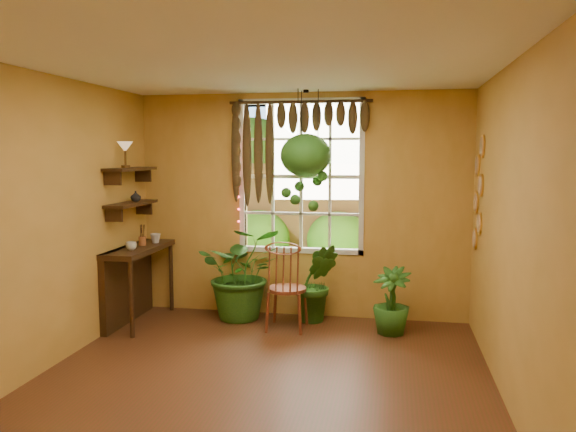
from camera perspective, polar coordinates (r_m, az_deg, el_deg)
name	(u,v)px	position (r m, az deg, el deg)	size (l,w,h in m)	color
floor	(257,389)	(4.96, -3.16, -17.17)	(4.50, 4.50, 0.00)	#552818
ceiling	(255,62)	(4.60, -3.38, 15.38)	(4.50, 4.50, 0.00)	white
wall_back	(301,206)	(6.78, 1.30, 1.05)	(4.00, 4.00, 0.00)	gold
wall_left	(36,225)	(5.42, -24.25, -0.85)	(4.50, 4.50, 0.00)	gold
wall_right	(515,238)	(4.55, 22.04, -2.05)	(4.50, 4.50, 0.00)	gold
window	(301,177)	(6.79, 1.35, 4.02)	(1.52, 0.10, 1.86)	white
valance_vine	(293,128)	(6.68, 0.46, 8.93)	(1.70, 0.12, 1.10)	#35210E
string_lights	(238,172)	(6.86, -5.07, 4.44)	(0.03, 0.03, 1.54)	#FF2633
wall_plates	(478,194)	(6.28, 18.73, 2.12)	(0.04, 0.32, 1.10)	#FFEDD0
counter_ledge	(131,276)	(6.87, -15.65, -5.86)	(0.40, 1.20, 0.90)	#35210E
shelf_lower	(132,204)	(6.73, -15.61, 1.21)	(0.25, 0.90, 0.04)	#35210E
shelf_upper	(131,169)	(6.70, -15.71, 4.61)	(0.25, 0.90, 0.04)	#35210E
backyard	(350,188)	(11.34, 6.29, 2.83)	(14.00, 10.00, 12.00)	#22601B
windsor_chair	(286,300)	(6.37, -0.17, -8.53)	(0.45, 0.48, 1.17)	brown
potted_plant_left	(243,272)	(6.76, -4.63, -5.72)	(1.01, 0.88, 1.13)	#134716
potted_plant_mid	(316,283)	(6.65, 2.90, -6.79)	(0.51, 0.41, 0.93)	#134716
potted_plant_right	(391,301)	(6.33, 10.46, -8.46)	(0.41, 0.41, 0.74)	#134716
hanging_basket	(306,161)	(6.48, 1.81, 5.58)	(0.58, 0.58, 1.39)	black
cup_a	(131,246)	(6.53, -15.64, -2.95)	(0.12, 0.12, 0.09)	silver
cup_b	(156,238)	(6.97, -13.31, -2.22)	(0.12, 0.12, 0.11)	beige
brush_jar	(142,235)	(6.82, -14.59, -1.89)	(0.08, 0.08, 0.31)	#97532C
shelf_vase	(136,196)	(6.81, -15.21, 1.95)	(0.12, 0.12, 0.12)	#B2AD99
tiffany_lamp	(125,148)	(6.56, -16.22, 6.61)	(0.18, 0.18, 0.29)	brown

